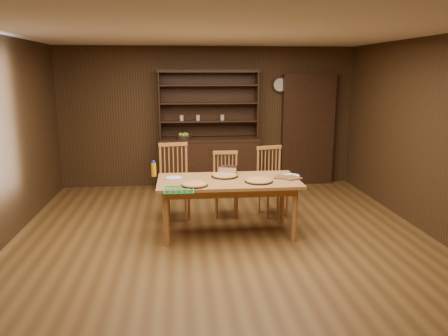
{
  "coord_description": "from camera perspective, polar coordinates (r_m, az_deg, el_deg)",
  "views": [
    {
      "loc": [
        -0.54,
        -5.22,
        2.14
      ],
      "look_at": [
        0.03,
        0.4,
        0.89
      ],
      "focal_mm": 35.0,
      "sensor_mm": 36.0,
      "label": 1
    }
  ],
  "objects": [
    {
      "name": "pot_holder_a",
      "position": [
        5.87,
        8.76,
        -1.27
      ],
      "size": [
        0.29,
        0.29,
        0.02
      ],
      "primitive_type": "cube",
      "rotation": [
        0.0,
        0.0,
        0.42
      ],
      "color": "maroon",
      "rests_on": "dining_table"
    },
    {
      "name": "dining_table",
      "position": [
        5.77,
        0.56,
        -2.32
      ],
      "size": [
        1.85,
        0.93,
        0.75
      ],
      "color": "#A86B3A",
      "rests_on": "floor"
    },
    {
      "name": "chair_center",
      "position": [
        6.61,
        0.23,
        -1.79
      ],
      "size": [
        0.4,
        0.39,
        0.97
      ],
      "rotation": [
        0.0,
        0.0,
        -0.02
      ],
      "color": "#C77D44",
      "rests_on": "floor"
    },
    {
      "name": "plate_left",
      "position": [
        5.84,
        -6.57,
        -1.28
      ],
      "size": [
        0.23,
        0.23,
        0.02
      ],
      "color": "white",
      "rests_on": "dining_table"
    },
    {
      "name": "doorway",
      "position": [
        8.54,
        10.85,
        4.92
      ],
      "size": [
        1.0,
        0.18,
        2.1
      ],
      "primitive_type": "cube",
      "color": "black",
      "rests_on": "floor"
    },
    {
      "name": "cooling_rack",
      "position": [
        5.26,
        -5.91,
        -2.82
      ],
      "size": [
        0.38,
        0.38,
        0.02
      ],
      "primitive_type": null,
      "rotation": [
        0.0,
        0.0,
        -0.12
      ],
      "color": "#0CA84F",
      "rests_on": "dining_table"
    },
    {
      "name": "room_shell",
      "position": [
        5.27,
        0.07,
        6.36
      ],
      "size": [
        6.0,
        6.0,
        6.0
      ],
      "color": "white",
      "rests_on": "floor"
    },
    {
      "name": "pizza_center",
      "position": [
        5.89,
        0.09,
        -0.99
      ],
      "size": [
        0.36,
        0.36,
        0.04
      ],
      "color": "black",
      "rests_on": "dining_table"
    },
    {
      "name": "floor",
      "position": [
        5.66,
        0.06,
        -9.72
      ],
      "size": [
        6.0,
        6.0,
        0.0
      ],
      "primitive_type": "plane",
      "color": "brown",
      "rests_on": "ground"
    },
    {
      "name": "chair_right",
      "position": [
        6.68,
        6.19,
        -1.37
      ],
      "size": [
        0.51,
        0.5,
        1.04
      ],
      "rotation": [
        0.0,
        0.0,
        0.25
      ],
      "color": "#C77D44",
      "rests_on": "floor"
    },
    {
      "name": "juice_bottle",
      "position": [
        5.98,
        -9.17,
        -0.15
      ],
      "size": [
        0.07,
        0.07,
        0.21
      ],
      "color": "#E29D0B",
      "rests_on": "dining_table"
    },
    {
      "name": "china_hutch",
      "position": [
        8.14,
        -1.93,
        1.52
      ],
      "size": [
        1.84,
        0.52,
        2.17
      ],
      "color": "black",
      "rests_on": "floor"
    },
    {
      "name": "pizza_right",
      "position": [
        5.64,
        4.57,
        -1.65
      ],
      "size": [
        0.37,
        0.37,
        0.04
      ],
      "color": "black",
      "rests_on": "dining_table"
    },
    {
      "name": "foil_dish",
      "position": [
        6.1,
        0.54,
        -0.23
      ],
      "size": [
        0.28,
        0.23,
        0.1
      ],
      "primitive_type": "cube",
      "rotation": [
        0.0,
        0.0,
        -0.26
      ],
      "color": "white",
      "rests_on": "dining_table"
    },
    {
      "name": "pizza_left",
      "position": [
        5.44,
        -3.87,
        -2.15
      ],
      "size": [
        0.34,
        0.34,
        0.04
      ],
      "color": "black",
      "rests_on": "dining_table"
    },
    {
      "name": "wall_clock",
      "position": [
        8.39,
        7.31,
        10.73
      ],
      "size": [
        0.3,
        0.05,
        0.3
      ],
      "color": "black",
      "rests_on": "room_shell"
    },
    {
      "name": "pot_holder_b",
      "position": [
        5.9,
        7.72,
        -1.19
      ],
      "size": [
        0.28,
        0.28,
        0.02
      ],
      "primitive_type": "cube",
      "rotation": [
        0.0,
        0.0,
        -0.44
      ],
      "color": "maroon",
      "rests_on": "dining_table"
    },
    {
      "name": "chair_left",
      "position": [
        6.55,
        -6.47,
        -1.32
      ],
      "size": [
        0.51,
        0.49,
        1.11
      ],
      "rotation": [
        0.0,
        0.0,
        0.13
      ],
      "color": "#C77D44",
      "rests_on": "floor"
    },
    {
      "name": "fruit_bowl",
      "position": [
        7.99,
        -5.31,
        4.1
      ],
      "size": [
        0.27,
        0.27,
        0.12
      ],
      "color": "black",
      "rests_on": "china_hutch"
    },
    {
      "name": "plate_right",
      "position": [
        6.0,
        8.73,
        -0.99
      ],
      "size": [
        0.24,
        0.24,
        0.02
      ],
      "color": "white",
      "rests_on": "dining_table"
    }
  ]
}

